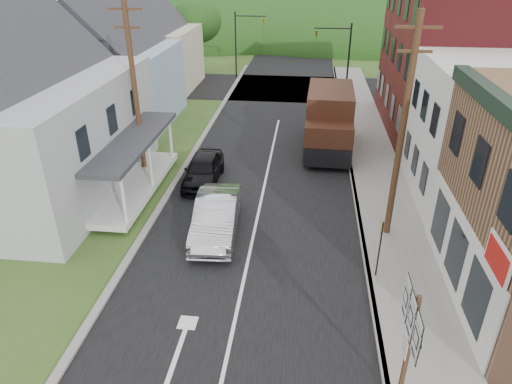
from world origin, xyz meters
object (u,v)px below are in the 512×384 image
(delivery_van, at_px, (329,121))
(route_sign_cluster, at_px, (410,334))
(warning_sign, at_px, (380,240))
(silver_sedan, at_px, (216,217))
(dark_sedan, at_px, (203,169))

(delivery_van, relative_size, route_sign_cluster, 1.92)
(warning_sign, bearing_deg, delivery_van, 109.18)
(silver_sedan, xyz_separation_m, dark_sedan, (-1.62, 4.76, -0.08))
(silver_sedan, height_order, route_sign_cluster, route_sign_cluster)
(delivery_van, bearing_deg, route_sign_cluster, -83.52)
(route_sign_cluster, distance_m, warning_sign, 5.26)
(route_sign_cluster, bearing_deg, warning_sign, 90.09)
(silver_sedan, height_order, warning_sign, warning_sign)
(silver_sedan, bearing_deg, dark_sedan, 104.99)
(dark_sedan, bearing_deg, warning_sign, -42.67)
(silver_sedan, distance_m, dark_sedan, 5.03)
(silver_sedan, relative_size, warning_sign, 2.05)
(warning_sign, bearing_deg, route_sign_cluster, -77.89)
(route_sign_cluster, bearing_deg, delivery_van, 95.07)
(silver_sedan, height_order, delivery_van, delivery_van)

